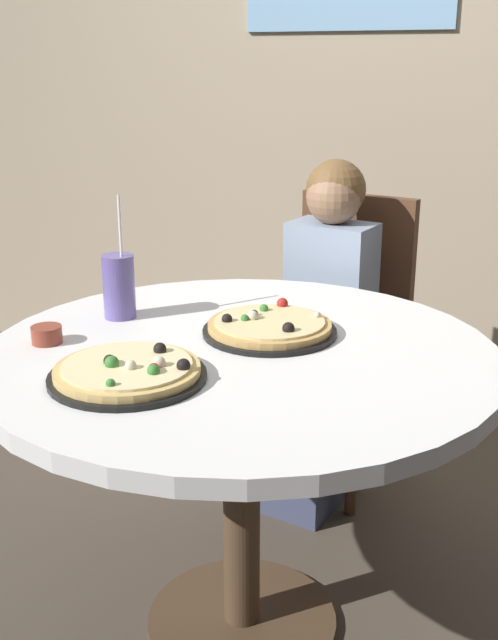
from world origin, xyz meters
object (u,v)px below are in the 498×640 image
object	(u,v)px
pizza_veggie	(269,327)
pizza_cheese	(128,372)
diner_child	(318,354)
chair_wooden	(343,324)
soda_cup	(119,286)
sauce_bowl	(47,335)
dining_table	(241,390)

from	to	relation	value
pizza_veggie	pizza_cheese	size ratio (longest dim) A/B	0.98
pizza_veggie	diner_child	bearing A→B (deg)	94.13
chair_wooden	pizza_cheese	bearing A→B (deg)	-98.16
soda_cup	chair_wooden	bearing A→B (deg)	64.01
chair_wooden	pizza_veggie	bearing A→B (deg)	-89.14
pizza_veggie	soda_cup	bearing A→B (deg)	-177.80
chair_wooden	pizza_veggie	xyz separation A→B (m)	(0.01, -0.77, 0.24)
pizza_veggie	sauce_bowl	size ratio (longest dim) A/B	4.53
pizza_cheese	sauce_bowl	world-z (taller)	pizza_cheese
pizza_cheese	sauce_bowl	bearing A→B (deg)	156.36
pizza_veggie	sauce_bowl	bearing A→B (deg)	-152.05
soda_cup	sauce_bowl	world-z (taller)	soda_cup
chair_wooden	pizza_veggie	world-z (taller)	chair_wooden
dining_table	sauce_bowl	size ratio (longest dim) A/B	16.58
diner_child	soda_cup	world-z (taller)	diner_child
chair_wooden	sauce_bowl	world-z (taller)	chair_wooden
diner_child	sauce_bowl	xyz separation A→B (m)	(-0.41, -0.83, 0.29)
pizza_veggie	sauce_bowl	world-z (taller)	pizza_veggie
chair_wooden	pizza_veggie	size ratio (longest dim) A/B	2.99
sauce_bowl	soda_cup	bearing A→B (deg)	74.88
dining_table	sauce_bowl	distance (m)	0.46
diner_child	chair_wooden	bearing A→B (deg)	80.22
dining_table	pizza_cheese	size ratio (longest dim) A/B	3.60
dining_table	pizza_veggie	world-z (taller)	pizza_veggie
diner_child	soda_cup	xyz separation A→B (m)	(-0.35, -0.60, 0.35)
dining_table	pizza_cheese	distance (m)	0.32
dining_table	soda_cup	size ratio (longest dim) A/B	3.79
soda_cup	sauce_bowl	size ratio (longest dim) A/B	4.38
pizza_cheese	diner_child	bearing A→B (deg)	82.15
dining_table	soda_cup	distance (m)	0.42
chair_wooden	sauce_bowl	xyz separation A→B (m)	(-0.44, -1.01, 0.24)
diner_child	soda_cup	distance (m)	0.78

